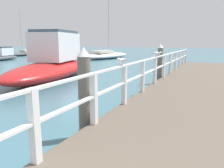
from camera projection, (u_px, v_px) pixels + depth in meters
name	position (u px, v px, depth m)	size (l,w,h in m)	color
pier_deck	(192.00, 89.00, 9.20)	(2.93, 19.74, 0.49)	brown
pier_railing	(160.00, 65.00, 9.60)	(0.12, 18.26, 1.08)	white
dock_piling_near	(85.00, 94.00, 4.87)	(0.29, 0.29, 2.06)	#6B6056
dock_piling_far	(160.00, 64.00, 11.33)	(0.29, 0.29, 2.06)	#6B6056
seagull_foreground	(122.00, 60.00, 5.66)	(0.20, 0.48, 0.21)	white
seagull_background	(157.00, 53.00, 8.95)	(0.42, 0.30, 0.21)	white
boat_0	(24.00, 53.00, 34.44)	(2.91, 5.74, 6.78)	#4C4C51
boat_3	(107.00, 55.00, 28.75)	(4.28, 8.92, 10.10)	white
boat_4	(52.00, 62.00, 13.18)	(5.04, 9.13, 2.84)	red
boat_6	(3.00, 56.00, 25.80)	(2.26, 5.12, 1.59)	#4C4C51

